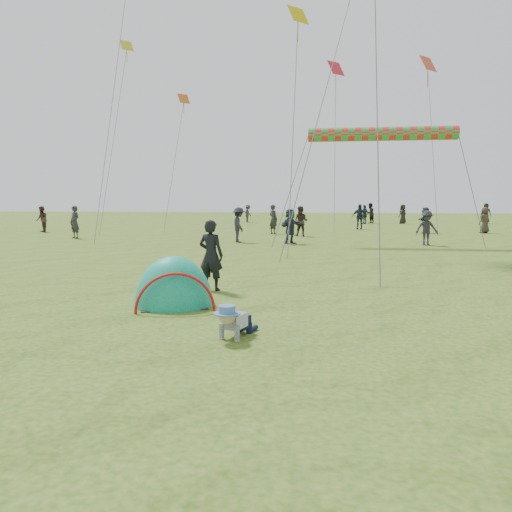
# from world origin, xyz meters

# --- Properties ---
(ground) EXTENTS (140.00, 140.00, 0.00)m
(ground) POSITION_xyz_m (0.00, 0.00, 0.00)
(ground) COLOR #274C10
(crawling_toddler) EXTENTS (0.72, 0.86, 0.57)m
(crawling_toddler) POSITION_xyz_m (0.53, -0.26, 0.28)
(crawling_toddler) COLOR black
(crawling_toddler) RESTS_ON ground
(popup_tent) EXTENTS (1.92, 1.75, 2.04)m
(popup_tent) POSITION_xyz_m (-1.09, 1.86, 0.00)
(popup_tent) COLOR #007565
(popup_tent) RESTS_ON ground
(standing_adult) EXTENTS (0.69, 0.54, 1.67)m
(standing_adult) POSITION_xyz_m (-0.74, 3.68, 0.83)
(standing_adult) COLOR black
(standing_adult) RESTS_ON ground
(crowd_person_1) EXTENTS (1.02, 1.03, 1.67)m
(crowd_person_1) POSITION_xyz_m (-16.19, 22.13, 0.84)
(crowd_person_1) COLOR #462C29
(crowd_person_1) RESTS_ON ground
(crowd_person_2) EXTENTS (1.08, 0.56, 1.76)m
(crowd_person_2) POSITION_xyz_m (4.23, 28.04, 0.88)
(crowd_person_2) COLOR #1F2837
(crowd_person_2) RESTS_ON ground
(crowd_person_3) EXTENTS (1.11, 0.73, 1.61)m
(crowd_person_3) POSITION_xyz_m (6.55, 16.23, 0.80)
(crowd_person_3) COLOR #28272E
(crowd_person_3) RESTS_ON ground
(crowd_person_4) EXTENTS (0.87, 0.96, 1.65)m
(crowd_person_4) POSITION_xyz_m (8.46, 36.74, 0.83)
(crowd_person_4) COLOR black
(crowd_person_4) RESTS_ON ground
(crowd_person_5) EXTENTS (1.31, 1.57, 1.69)m
(crowd_person_5) POSITION_xyz_m (0.23, 16.08, 0.84)
(crowd_person_5) COLOR #26313F
(crowd_person_5) RESTS_ON ground
(crowd_person_6) EXTENTS (0.77, 0.67, 1.77)m
(crowd_person_6) POSITION_xyz_m (-11.60, 17.73, 0.88)
(crowd_person_6) COLOR #2B2B31
(crowd_person_6) RESTS_ON ground
(crowd_person_7) EXTENTS (1.01, 0.90, 1.72)m
(crowd_person_7) POSITION_xyz_m (0.49, 20.98, 0.86)
(crowd_person_7) COLOR #372A23
(crowd_person_7) RESTS_ON ground
(crowd_person_8) EXTENTS (0.87, 1.01, 1.63)m
(crowd_person_8) POSITION_xyz_m (5.15, 35.85, 0.82)
(crowd_person_8) COLOR #283940
(crowd_person_8) RESTS_ON ground
(crowd_person_9) EXTENTS (1.03, 1.28, 1.74)m
(crowd_person_9) POSITION_xyz_m (-2.36, 16.56, 0.87)
(crowd_person_9) COLOR #262630
(crowd_person_9) RESTS_ON ground
(crowd_person_10) EXTENTS (0.95, 0.71, 1.77)m
(crowd_person_10) POSITION_xyz_m (15.60, 37.93, 0.89)
(crowd_person_10) COLOR #2F251E
(crowd_person_10) RESTS_ON ground
(crowd_person_11) EXTENTS (1.10, 1.57, 1.63)m
(crowd_person_11) POSITION_xyz_m (8.06, 24.69, 0.81)
(crowd_person_11) COLOR #233640
(crowd_person_11) RESTS_ON ground
(crowd_person_12) EXTENTS (0.77, 0.76, 1.79)m
(crowd_person_12) POSITION_xyz_m (-1.29, 22.70, 0.89)
(crowd_person_12) COLOR #27272B
(crowd_person_12) RESTS_ON ground
(crowd_person_13) EXTENTS (1.05, 1.09, 1.76)m
(crowd_person_13) POSITION_xyz_m (5.70, 36.97, 0.88)
(crowd_person_13) COLOR black
(crowd_person_13) RESTS_ON ground
(crowd_person_15) EXTENTS (0.87, 1.16, 1.60)m
(crowd_person_15) POSITION_xyz_m (-5.16, 37.29, 0.80)
(crowd_person_15) COLOR #333438
(crowd_person_15) RESTS_ON ground
(crowd_person_16) EXTENTS (0.95, 0.87, 1.62)m
(crowd_person_16) POSITION_xyz_m (11.74, 25.19, 0.81)
(crowd_person_16) COLOR #352D24
(crowd_person_16) RESTS_ON ground
(rainbow_tube_kite) EXTENTS (6.78, 0.64, 0.64)m
(rainbow_tube_kite) POSITION_xyz_m (4.41, 16.48, 5.14)
(rainbow_tube_kite) COLOR red
(diamond_kite_0) EXTENTS (1.29, 1.29, 1.05)m
(diamond_kite_0) POSITION_xyz_m (8.41, 27.61, 11.00)
(diamond_kite_0) COLOR #D4482D
(diamond_kite_2) EXTENTS (0.98, 0.98, 0.80)m
(diamond_kite_2) POSITION_xyz_m (0.56, 15.19, 10.15)
(diamond_kite_2) COLOR #D4D609
(diamond_kite_6) EXTENTS (1.24, 1.24, 1.01)m
(diamond_kite_6) POSITION_xyz_m (2.41, 28.05, 11.03)
(diamond_kite_6) COLOR red
(diamond_kite_7) EXTENTS (0.85, 0.85, 0.70)m
(diamond_kite_7) POSITION_xyz_m (-8.13, 27.23, 9.13)
(diamond_kite_7) COLOR #D5611E
(diamond_kite_8) EXTENTS (0.87, 0.87, 0.71)m
(diamond_kite_8) POSITION_xyz_m (-11.32, 25.05, 12.20)
(diamond_kite_8) COLOR gold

